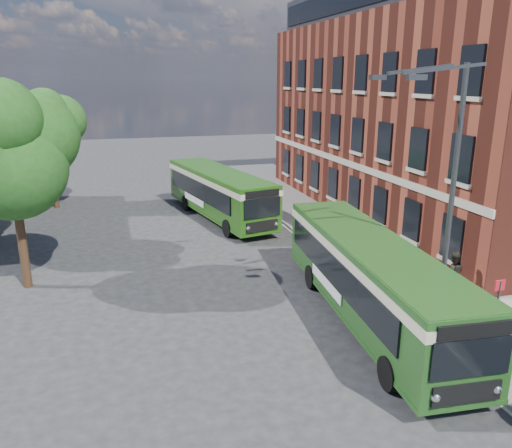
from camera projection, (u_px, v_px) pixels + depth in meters
name	position (u px, v px, depth m)	size (l,w,h in m)	color
ground	(284.00, 317.00, 18.49)	(120.00, 120.00, 0.00)	#262628
pavement	(355.00, 236.00, 27.72)	(6.00, 48.00, 0.15)	gray
kerb_line	(304.00, 242.00, 26.92)	(0.12, 48.00, 0.01)	beige
brick_office	(433.00, 104.00, 31.33)	(12.10, 26.00, 14.20)	maroon
street_lamp	(443.00, 195.00, 16.59)	(2.96, 2.38, 9.00)	#353739
bus_stop_sign	(496.00, 310.00, 15.70)	(0.35, 0.08, 2.52)	#353739
bus_front	(370.00, 273.00, 17.83)	(3.56, 12.20, 3.02)	#204C1A
bus_rear	(219.00, 190.00, 31.07)	(4.81, 11.60, 3.02)	#215212
pedestrian_a	(481.00, 341.00, 15.04)	(0.56, 0.37, 1.52)	black
pedestrian_b	(452.00, 274.00, 19.80)	(0.89, 0.69, 1.83)	black
tree_left	(11.00, 150.00, 19.54)	(5.08, 4.83, 8.57)	#332012
tree_right	(49.00, 128.00, 32.59)	(4.71, 4.48, 7.95)	#332012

